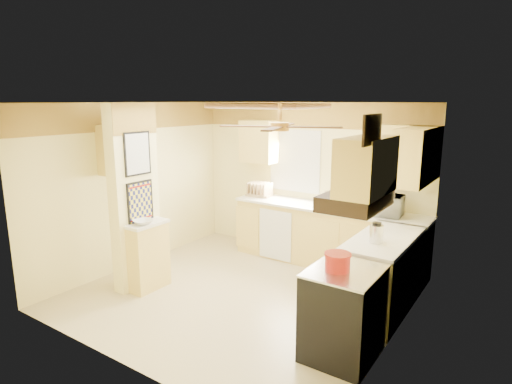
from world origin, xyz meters
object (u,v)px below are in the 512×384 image
Objects in this scene: bowl at (143,222)px; dutch_oven at (338,262)px; microwave at (383,205)px; kettle at (376,233)px; stove at (343,313)px.

dutch_oven is (2.71, 0.03, 0.03)m from bowl.
dutch_oven is (0.26, -2.17, -0.09)m from microwave.
microwave is 1.26m from kettle.
microwave reaches higher than kettle.
stove is at bearing -89.90° from kettle.
dutch_oven is at bearing 94.12° from microwave.
stove is 1.68× the size of microwave.
microwave is at bearing 96.96° from dutch_oven.
stove is 1.07m from kettle.
bowl is at bearing -178.17° from stove.
kettle is at bearing 86.53° from dutch_oven.
stove is 3.49× the size of dutch_oven.
bowl is 2.94m from kettle.
microwave is 2.28× the size of kettle.
stove is 2.23m from microwave.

